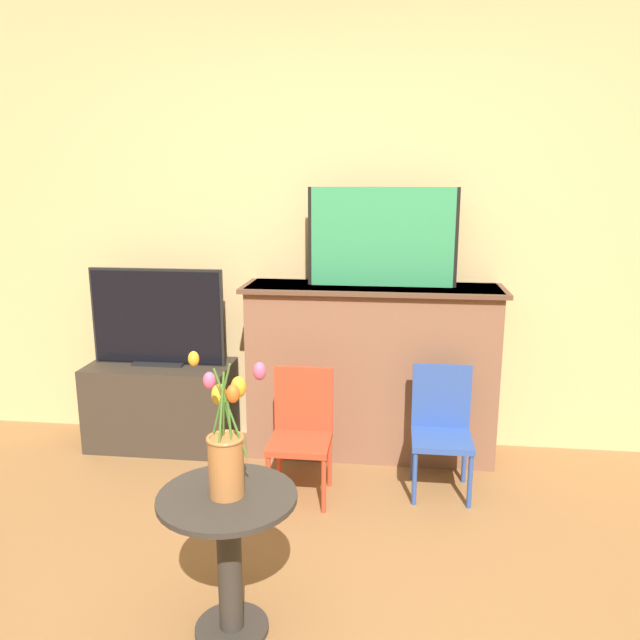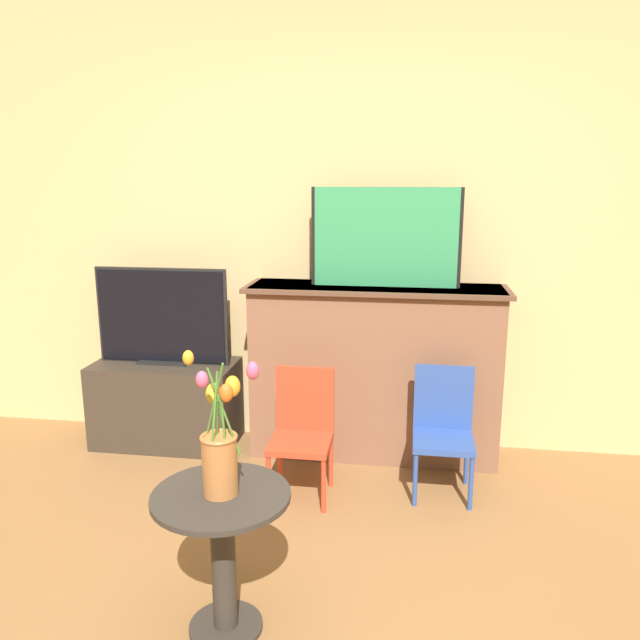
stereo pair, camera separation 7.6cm
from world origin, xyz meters
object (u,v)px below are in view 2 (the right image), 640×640
(painting, at_px, (386,237))
(tv_monitor, at_px, (162,317))
(chair_red, at_px, (302,427))
(chair_blue, at_px, (443,425))
(vase_tulips, at_px, (220,447))

(painting, distance_m, tv_monitor, 1.39)
(painting, relative_size, tv_monitor, 1.04)
(tv_monitor, relative_size, chair_red, 1.22)
(tv_monitor, height_order, chair_blue, tv_monitor)
(tv_monitor, relative_size, chair_blue, 1.22)
(tv_monitor, bearing_deg, chair_blue, -12.34)
(tv_monitor, distance_m, vase_tulips, 1.74)
(chair_blue, bearing_deg, chair_red, -169.56)
(vase_tulips, bearing_deg, chair_blue, 55.32)
(painting, height_order, chair_blue, painting)
(tv_monitor, bearing_deg, painting, 1.96)
(chair_red, distance_m, chair_blue, 0.72)
(painting, xyz_separation_m, vase_tulips, (-0.47, -1.57, -0.57))
(chair_red, xyz_separation_m, chair_blue, (0.71, 0.13, 0.00))
(tv_monitor, relative_size, vase_tulips, 1.62)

